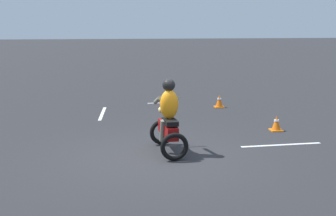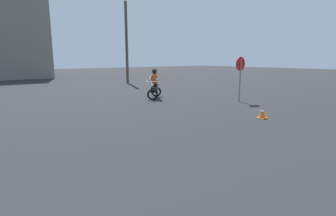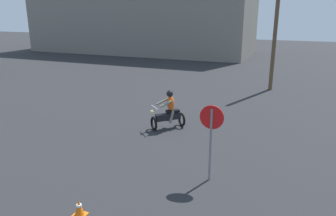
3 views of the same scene
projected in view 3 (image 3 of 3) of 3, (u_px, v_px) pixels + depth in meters
name	position (u px, v px, depth m)	size (l,w,h in m)	color
motorcycle_rider_background	(169.00, 112.00, 13.82)	(1.40, 1.43, 1.66)	black
stop_sign	(211.00, 128.00, 9.30)	(0.70, 0.08, 2.30)	slate
traffic_cone_mid_left	(79.00, 208.00, 7.98)	(0.32, 0.32, 0.42)	orange
utility_pole_near	(275.00, 33.00, 19.83)	(0.24, 0.24, 7.10)	brown
utility_pole_far	(129.00, 14.00, 35.14)	(0.24, 0.24, 8.96)	brown
building_backdrop	(142.00, 15.00, 38.93)	(25.79, 9.79, 8.74)	gray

